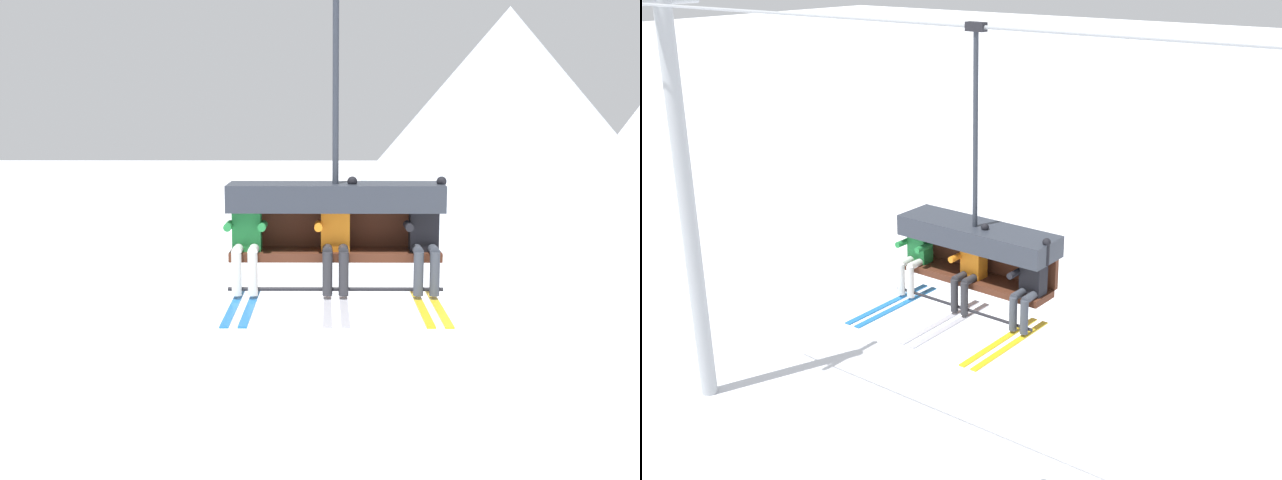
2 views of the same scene
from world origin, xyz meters
TOP-DOWN VIEW (x-y plane):
  - mountain_peak_west at (9.47, 36.51)m, footprint 21.27×21.27m
  - chairlift_chair at (-0.69, -0.73)m, footprint 2.41×0.74m
  - skier_green at (-1.68, -0.95)m, footprint 0.46×1.70m
  - skier_orange at (-0.69, -0.94)m, footprint 0.48×1.70m
  - skier_black at (0.31, -0.94)m, footprint 0.48×1.70m

SIDE VIEW (x-z plane):
  - skier_green at x=-1.68m, z-range 4.74..5.96m
  - skier_orange at x=-0.69m, z-range 4.70..6.04m
  - skier_black at x=0.31m, z-range 4.70..6.04m
  - chairlift_chair at x=-0.69m, z-range 3.71..7.63m
  - mountain_peak_west at x=9.47m, z-range 0.00..12.50m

